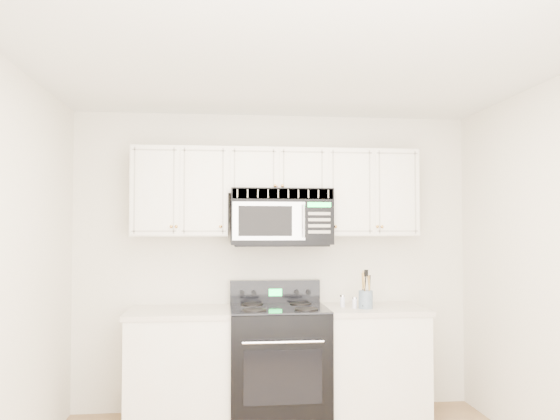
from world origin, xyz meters
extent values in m
cube|color=silver|center=(0.00, 0.00, 2.60)|extent=(3.50, 3.50, 0.01)
cube|color=silver|center=(0.00, 1.75, 1.30)|extent=(3.50, 0.01, 2.60)
cube|color=silver|center=(0.00, -1.75, 1.30)|extent=(3.50, 0.01, 2.60)
cube|color=silver|center=(-0.80, 1.44, 0.44)|extent=(0.82, 0.63, 0.88)
cube|color=beige|center=(-0.80, 1.44, 0.90)|extent=(0.86, 0.65, 0.04)
cube|color=black|center=(-0.80, 1.48, 0.05)|extent=(0.82, 0.55, 0.10)
cube|color=silver|center=(0.80, 1.44, 0.44)|extent=(0.82, 0.63, 0.88)
cube|color=beige|center=(0.80, 1.44, 0.90)|extent=(0.86, 0.65, 0.04)
cube|color=black|center=(0.80, 1.48, 0.05)|extent=(0.82, 0.55, 0.10)
cube|color=black|center=(0.00, 1.41, 0.46)|extent=(0.79, 0.68, 0.92)
cube|color=black|center=(0.00, 1.07, 0.45)|extent=(0.60, 0.01, 0.42)
cylinder|color=silver|center=(0.00, 1.04, 0.72)|extent=(0.63, 0.02, 0.02)
cube|color=black|center=(0.00, 1.41, 0.93)|extent=(0.79, 0.68, 0.02)
cube|color=black|center=(0.00, 1.71, 1.02)|extent=(0.79, 0.08, 0.21)
cube|color=#0CD740|center=(0.00, 1.67, 1.02)|extent=(0.11, 0.00, 0.06)
cube|color=silver|center=(-0.82, 1.58, 1.90)|extent=(0.80, 0.33, 0.75)
cube|color=silver|center=(0.82, 1.58, 1.90)|extent=(0.80, 0.33, 0.75)
cube|color=silver|center=(0.00, 1.58, 2.08)|extent=(0.84, 0.33, 0.39)
sphere|color=#C18A3D|center=(-0.84, 1.40, 1.60)|extent=(0.03, 0.03, 0.03)
sphere|color=#C18A3D|center=(-0.48, 1.40, 1.60)|extent=(0.03, 0.03, 0.03)
sphere|color=#C18A3D|center=(0.48, 1.40, 1.60)|extent=(0.03, 0.03, 0.03)
sphere|color=#C18A3D|center=(0.84, 1.40, 1.60)|extent=(0.03, 0.03, 0.03)
sphere|color=#C18A3D|center=(-0.03, 1.40, 1.94)|extent=(0.03, 0.03, 0.03)
sphere|color=#C18A3D|center=(0.03, 1.40, 1.94)|extent=(0.03, 0.03, 0.03)
cylinder|color=red|center=(-0.01, 1.40, 1.88)|extent=(0.01, 0.00, 0.11)
sphere|color=#C18A3D|center=(-0.01, 1.40, 1.82)|extent=(0.04, 0.04, 0.04)
cube|color=black|center=(0.03, 1.54, 1.68)|extent=(0.85, 0.42, 0.47)
cube|color=#9F988D|center=(0.03, 1.33, 1.87)|extent=(0.83, 0.01, 0.08)
cube|color=#A6A7AA|center=(-0.09, 1.32, 1.65)|extent=(0.59, 0.01, 0.31)
cube|color=black|center=(-0.12, 1.32, 1.65)|extent=(0.44, 0.01, 0.25)
cube|color=black|center=(0.33, 1.32, 1.65)|extent=(0.23, 0.01, 0.31)
cube|color=#0CD740|center=(0.33, 1.31, 1.78)|extent=(0.19, 0.00, 0.04)
cylinder|color=silver|center=(0.19, 1.29, 1.65)|extent=(0.02, 0.02, 0.27)
cylinder|color=slate|center=(0.72, 1.35, 0.99)|extent=(0.12, 0.12, 0.15)
cylinder|color=#B0853F|center=(0.75, 1.35, 1.07)|extent=(0.01, 0.01, 0.26)
cylinder|color=black|center=(0.71, 1.38, 1.08)|extent=(0.01, 0.01, 0.28)
cylinder|color=#B0853F|center=(0.71, 1.32, 1.09)|extent=(0.01, 0.01, 0.30)
cylinder|color=black|center=(0.75, 1.35, 1.07)|extent=(0.01, 0.01, 0.26)
cylinder|color=#B0853F|center=(0.71, 1.38, 1.08)|extent=(0.01, 0.01, 0.28)
cylinder|color=black|center=(0.71, 1.32, 1.09)|extent=(0.01, 0.01, 0.30)
cylinder|color=#B0853F|center=(0.75, 1.35, 1.07)|extent=(0.01, 0.01, 0.26)
cylinder|color=silver|center=(0.55, 1.45, 0.96)|extent=(0.04, 0.04, 0.09)
cylinder|color=silver|center=(0.55, 1.45, 1.01)|extent=(0.04, 0.04, 0.02)
cylinder|color=silver|center=(0.63, 1.37, 0.96)|extent=(0.04, 0.04, 0.08)
cylinder|color=silver|center=(0.63, 1.37, 1.00)|extent=(0.04, 0.04, 0.01)
camera|label=1|loc=(-0.46, -3.10, 1.59)|focal=35.00mm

